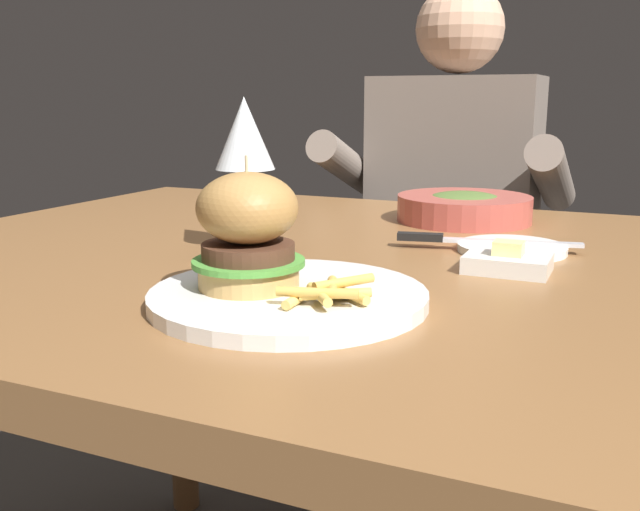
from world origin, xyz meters
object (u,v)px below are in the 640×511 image
at_px(burger_sandwich, 248,230).
at_px(table_knife, 471,240).
at_px(main_plate, 288,297).
at_px(bread_plate, 512,248).
at_px(diner_person, 450,262).
at_px(wine_glass, 245,138).
at_px(butter_dish, 508,262).
at_px(soup_bowl, 464,207).

distance_m(burger_sandwich, table_knife, 0.36).
xyz_separation_m(main_plate, burger_sandwich, (-0.04, -0.01, 0.06)).
xyz_separation_m(burger_sandwich, bread_plate, (0.20, 0.34, -0.07)).
bearing_deg(table_knife, main_plate, -108.22).
relative_size(burger_sandwich, diner_person, 0.11).
xyz_separation_m(main_plate, table_knife, (0.11, 0.32, 0.01)).
relative_size(burger_sandwich, wine_glass, 0.65).
height_order(burger_sandwich, wine_glass, wine_glass).
xyz_separation_m(wine_glass, diner_person, (0.07, 0.80, -0.32)).
bearing_deg(butter_dish, burger_sandwich, -133.20).
height_order(table_knife, diner_person, diner_person).
height_order(main_plate, table_knife, table_knife).
bearing_deg(butter_dish, bread_plate, 97.13).
relative_size(table_knife, diner_person, 0.20).
xyz_separation_m(burger_sandwich, wine_glass, (-0.11, 0.19, 0.08)).
relative_size(main_plate, table_knife, 1.15).
bearing_deg(diner_person, bread_plate, -69.94).
xyz_separation_m(butter_dish, diner_person, (-0.25, 0.77, -0.19)).
relative_size(main_plate, soup_bowl, 1.26).
bearing_deg(bread_plate, butter_dish, -82.87).
bearing_deg(burger_sandwich, soup_bowl, 81.05).
xyz_separation_m(main_plate, soup_bowl, (0.05, 0.54, 0.02)).
relative_size(main_plate, bread_plate, 1.94).
bearing_deg(butter_dish, wine_glass, -174.07).
xyz_separation_m(bread_plate, table_knife, (-0.05, -0.01, 0.01)).
distance_m(wine_glass, table_knife, 0.32).
distance_m(wine_glass, diner_person, 0.87).
bearing_deg(butter_dish, main_plate, -127.90).
distance_m(burger_sandwich, butter_dish, 0.31).
height_order(butter_dish, diner_person, diner_person).
bearing_deg(wine_glass, butter_dish, 5.93).
relative_size(main_plate, burger_sandwich, 2.10).
relative_size(main_plate, butter_dish, 2.87).
height_order(main_plate, burger_sandwich, burger_sandwich).
xyz_separation_m(wine_glass, soup_bowl, (0.20, 0.35, -0.12)).
height_order(wine_glass, diner_person, diner_person).
distance_m(burger_sandwich, bread_plate, 0.40).
bearing_deg(main_plate, table_knife, 71.78).
bearing_deg(main_plate, wine_glass, 129.53).
xyz_separation_m(bread_plate, butter_dish, (0.01, -0.11, 0.01)).
bearing_deg(burger_sandwich, table_knife, 65.91).
height_order(main_plate, wine_glass, wine_glass).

